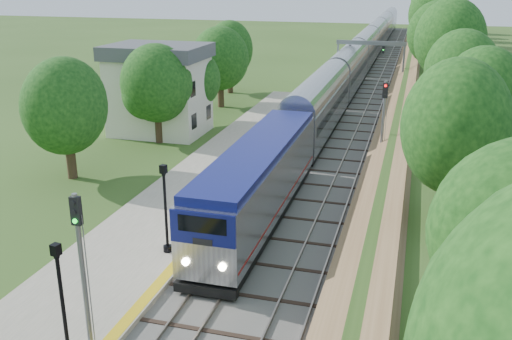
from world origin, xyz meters
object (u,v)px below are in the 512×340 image
(lamppost_far, at_px, (166,214))
(signal_platform, at_px, (81,255))
(station_building, at_px, (159,89))
(lamppost_mid, at_px, (63,309))
(signal_gantry, at_px, (370,52))
(train, at_px, (364,53))
(signal_farside, at_px, (383,118))

(lamppost_far, relative_size, signal_platform, 0.75)
(signal_platform, bearing_deg, station_building, 110.07)
(lamppost_mid, height_order, signal_platform, signal_platform)
(station_building, height_order, lamppost_mid, station_building)
(signal_gantry, bearing_deg, train, 97.32)
(signal_gantry, height_order, lamppost_far, signal_gantry)
(lamppost_mid, bearing_deg, station_building, 108.95)
(train, bearing_deg, lamppost_mid, -92.47)
(signal_farside, bearing_deg, station_building, 162.83)
(train, xyz_separation_m, lamppost_mid, (-3.26, -75.51, 0.18))
(lamppost_far, bearing_deg, lamppost_mid, -89.95)
(station_building, relative_size, signal_platform, 1.38)
(station_building, distance_m, train, 46.44)
(lamppost_far, relative_size, signal_farside, 0.69)
(signal_platform, bearing_deg, signal_gantry, 84.46)
(lamppost_mid, height_order, signal_farside, signal_farside)
(train, bearing_deg, signal_gantry, -82.68)
(train, bearing_deg, signal_platform, -92.23)
(train, distance_m, lamppost_mid, 75.58)
(signal_gantry, distance_m, signal_farside, 31.46)
(train, relative_size, lamppost_far, 30.45)
(station_building, distance_m, lamppost_mid, 33.10)
(signal_platform, relative_size, signal_farside, 0.92)
(signal_farside, bearing_deg, signal_gantry, 96.81)
(station_building, relative_size, lamppost_mid, 1.85)
(signal_gantry, relative_size, signal_platform, 1.35)
(signal_gantry, bearing_deg, lamppost_far, -96.91)
(signal_farside, bearing_deg, lamppost_mid, -110.71)
(signal_platform, bearing_deg, lamppost_far, 92.66)
(signal_gantry, relative_size, lamppost_far, 1.80)
(signal_gantry, xyz_separation_m, lamppost_mid, (-5.73, -56.26, -2.37))
(signal_gantry, xyz_separation_m, signal_platform, (-5.37, -55.37, -0.62))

